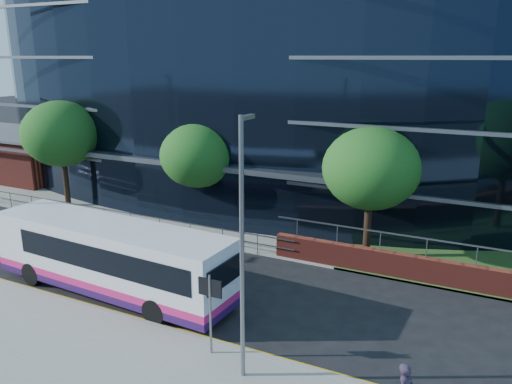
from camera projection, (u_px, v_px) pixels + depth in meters
The scene contains 15 objects.
ground at pixel (136, 307), 19.91m from camera, with size 200.00×200.00×0.00m, color black.
pavement_near at pixel (31, 374), 15.56m from camera, with size 80.00×8.00×0.15m, color gray.
kerb at pixel (118, 316), 19.02m from camera, with size 80.00×0.25×0.16m, color gray.
yellow_line_outer at pixel (122, 316), 19.21m from camera, with size 80.00×0.08×0.01m, color gold.
yellow_line_inner at pixel (125, 314), 19.34m from camera, with size 80.00×0.08×0.01m, color gold.
far_forecourt at pixel (173, 211), 31.97m from camera, with size 50.00×8.00×0.10m, color gray.
glass_office at pixel (267, 79), 37.56m from camera, with size 44.00×23.10×16.00m.
brick_pavilion at pixel (27, 155), 40.45m from camera, with size 8.60×6.66×4.40m.
guard_railings at pixel (104, 213), 29.16m from camera, with size 24.00×0.05×1.10m.
street_sign at pixel (210, 298), 16.05m from camera, with size 0.85×0.09×2.80m.
tree_far_a at pixel (61, 134), 31.96m from camera, with size 4.95×4.95×6.98m.
tree_far_b at pixel (198, 156), 28.30m from camera, with size 4.29×4.29×6.05m.
tree_far_c at pixel (371, 169), 23.53m from camera, with size 4.62×4.62×6.51m.
streetlight_east at pixel (242, 245), 14.30m from camera, with size 0.15×0.77×8.00m.
city_bus at pixel (112, 257), 20.65m from camera, with size 11.33×3.14×3.03m.
Camera 1 is at (12.27, -14.03, 9.66)m, focal length 35.00 mm.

